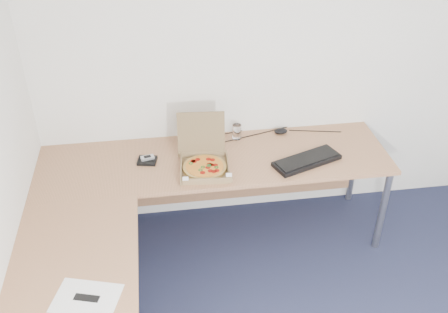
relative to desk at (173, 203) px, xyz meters
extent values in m
cube|color=#B37A52|center=(0.32, 0.43, 0.01)|extent=(2.50, 0.70, 0.03)
cube|color=#B37A52|center=(-0.58, -0.67, 0.01)|extent=(0.70, 1.50, 0.03)
cylinder|color=gray|center=(1.52, 0.73, -0.35)|extent=(0.05, 0.05, 0.70)
cube|color=olive|center=(0.24, 0.29, 0.03)|extent=(0.33, 0.33, 0.01)
cube|color=olive|center=(0.24, 0.48, 0.20)|extent=(0.33, 0.07, 0.33)
cylinder|color=#C39343|center=(0.24, 0.29, 0.05)|extent=(0.30, 0.30, 0.02)
cylinder|color=#AF2800|center=(0.24, 0.29, 0.07)|extent=(0.26, 0.26, 0.00)
cylinder|color=white|center=(0.52, 0.67, 0.09)|extent=(0.07, 0.07, 0.12)
cube|color=black|center=(0.96, 0.28, 0.04)|extent=(0.52, 0.34, 0.03)
ellipsoid|color=black|center=(0.87, 0.70, 0.05)|extent=(0.10, 0.07, 0.04)
cube|color=black|center=(-0.15, 0.45, 0.04)|extent=(0.15, 0.13, 0.02)
cube|color=#B2B5BA|center=(-0.15, 0.46, 0.06)|extent=(0.10, 0.07, 0.02)
cube|color=white|center=(-0.49, -0.75, 0.03)|extent=(0.38, 0.32, 0.00)
camera|label=1|loc=(-0.05, -2.62, 2.08)|focal=41.53mm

